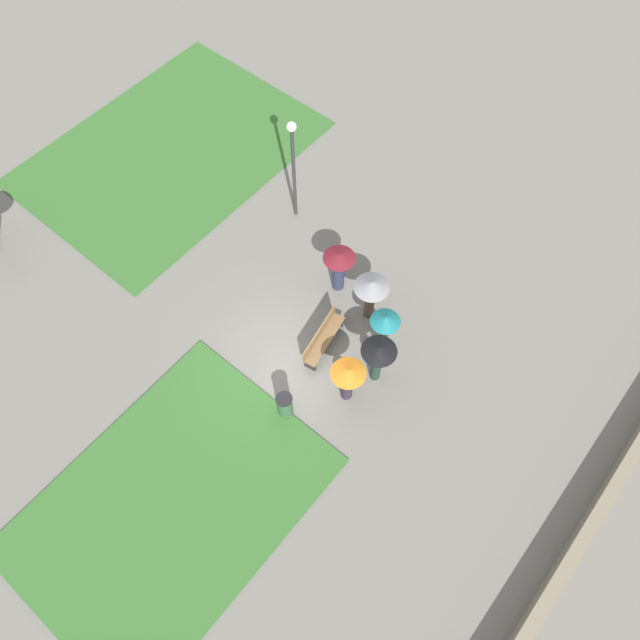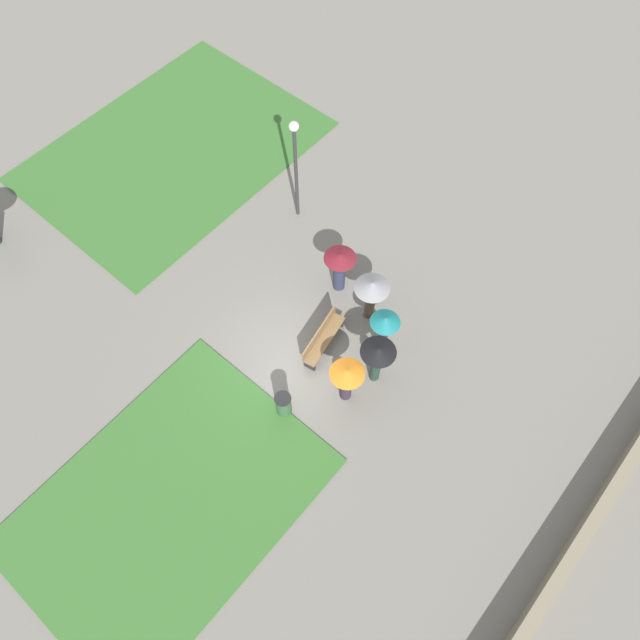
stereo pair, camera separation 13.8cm
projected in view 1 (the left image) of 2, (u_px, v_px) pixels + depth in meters
ground_plane at (286, 357)px, 19.50m from camera, size 90.00×90.00×0.00m
lawn_patch_near at (171, 504)px, 17.22m from camera, size 8.24×6.03×0.06m
lawn_patch_far at (170, 152)px, 23.80m from camera, size 10.51×7.72×0.06m
parapet_wall at (565, 564)px, 16.10m from camera, size 45.00×0.35×0.77m
park_bench at (322, 337)px, 19.30m from camera, size 2.02×0.78×0.90m
lamp_post at (293, 159)px, 19.98m from camera, size 0.32×0.32×4.23m
trash_bin at (285, 405)px, 18.19m from camera, size 0.50×0.50×0.95m
crowd_person_orange at (348, 378)px, 17.81m from camera, size 1.03×1.03×1.74m
crowd_person_teal at (384, 328)px, 18.57m from camera, size 0.91×0.91×1.91m
crowd_person_grey at (371, 290)px, 19.02m from camera, size 1.12×1.12×1.88m
crowd_person_maroon at (339, 266)px, 19.79m from camera, size 1.04×1.04×1.79m
crowd_person_black at (378, 356)px, 17.97m from camera, size 1.06×1.06×1.89m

